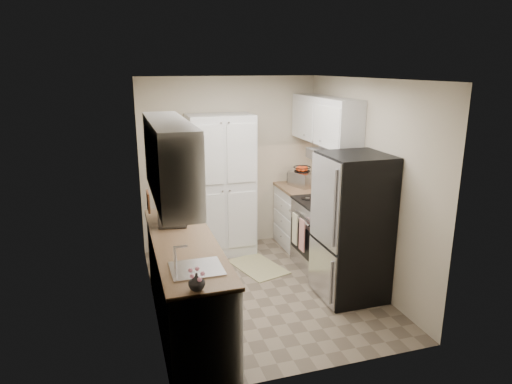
% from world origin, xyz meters
% --- Properties ---
extents(ground, '(3.20, 3.20, 0.00)m').
position_xyz_m(ground, '(0.00, 0.00, 0.00)').
color(ground, '#7A6B56').
rests_on(ground, ground).
extents(room_shell, '(2.64, 3.24, 2.52)m').
position_xyz_m(room_shell, '(-0.02, -0.01, 1.63)').
color(room_shell, beige).
rests_on(room_shell, ground).
extents(pantry_cabinet, '(0.90, 0.55, 2.00)m').
position_xyz_m(pantry_cabinet, '(-0.20, 1.32, 1.00)').
color(pantry_cabinet, silver).
rests_on(pantry_cabinet, ground).
extents(base_cabinet_left, '(0.60, 2.30, 0.88)m').
position_xyz_m(base_cabinet_left, '(-0.99, -0.43, 0.44)').
color(base_cabinet_left, silver).
rests_on(base_cabinet_left, ground).
extents(countertop_left, '(0.63, 2.33, 0.04)m').
position_xyz_m(countertop_left, '(-0.99, -0.43, 0.90)').
color(countertop_left, '#846647').
rests_on(countertop_left, base_cabinet_left).
extents(base_cabinet_right, '(0.60, 0.80, 0.88)m').
position_xyz_m(base_cabinet_right, '(0.99, 1.19, 0.44)').
color(base_cabinet_right, silver).
rests_on(base_cabinet_right, ground).
extents(countertop_right, '(0.63, 0.83, 0.04)m').
position_xyz_m(countertop_right, '(0.99, 1.19, 0.90)').
color(countertop_right, '#846647').
rests_on(countertop_right, base_cabinet_right).
extents(electric_range, '(0.71, 0.78, 1.13)m').
position_xyz_m(electric_range, '(0.97, 0.39, 0.48)').
color(electric_range, '#B7B7BC').
rests_on(electric_range, ground).
extents(refrigerator, '(0.70, 0.72, 1.70)m').
position_xyz_m(refrigerator, '(0.94, -0.41, 0.85)').
color(refrigerator, '#B7B7BC').
rests_on(refrigerator, ground).
extents(microwave, '(0.38, 0.51, 0.26)m').
position_xyz_m(microwave, '(-1.02, 0.16, 1.05)').
color(microwave, silver).
rests_on(microwave, countertop_left).
extents(wine_bottle, '(0.08, 0.08, 0.30)m').
position_xyz_m(wine_bottle, '(-1.06, 0.37, 1.07)').
color(wine_bottle, black).
rests_on(wine_bottle, countertop_left).
extents(flower_vase, '(0.14, 0.14, 0.14)m').
position_xyz_m(flower_vase, '(-1.05, -1.52, 0.99)').
color(flower_vase, silver).
rests_on(flower_vase, countertop_left).
extents(cutting_board, '(0.03, 0.27, 0.33)m').
position_xyz_m(cutting_board, '(-0.93, 0.55, 1.09)').
color(cutting_board, '#428C40').
rests_on(cutting_board, countertop_left).
extents(toaster_oven, '(0.41, 0.45, 0.22)m').
position_xyz_m(toaster_oven, '(1.02, 1.24, 1.03)').
color(toaster_oven, '#B2B3B7').
rests_on(toaster_oven, countertop_right).
extents(fruit_basket, '(0.25, 0.25, 0.11)m').
position_xyz_m(fruit_basket, '(1.01, 1.27, 1.19)').
color(fruit_basket, '#FF4E1B').
rests_on(fruit_basket, toaster_oven).
extents(kitchen_mat, '(0.72, 0.93, 0.01)m').
position_xyz_m(kitchen_mat, '(0.13, 0.63, 0.01)').
color(kitchen_mat, tan).
rests_on(kitchen_mat, ground).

